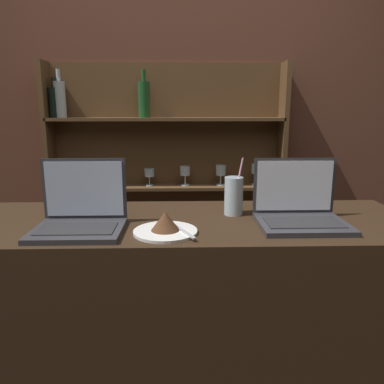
{
  "coord_description": "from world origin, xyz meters",
  "views": [
    {
      "loc": [
        0.02,
        -1.06,
        1.48
      ],
      "look_at": [
        0.06,
        0.31,
        1.18
      ],
      "focal_mm": 35.0,
      "sensor_mm": 36.0,
      "label": 1
    }
  ],
  "objects_px": {
    "cake_plate": "(165,226)",
    "water_glass": "(234,196)",
    "laptop_near": "(80,215)",
    "laptop_far": "(300,211)"
  },
  "relations": [
    {
      "from": "laptop_near",
      "to": "water_glass",
      "type": "distance_m",
      "value": 0.58
    },
    {
      "from": "laptop_near",
      "to": "laptop_far",
      "type": "relative_size",
      "value": 0.96
    },
    {
      "from": "cake_plate",
      "to": "water_glass",
      "type": "xyz_separation_m",
      "value": [
        0.26,
        0.22,
        0.05
      ]
    },
    {
      "from": "cake_plate",
      "to": "water_glass",
      "type": "height_order",
      "value": "water_glass"
    },
    {
      "from": "cake_plate",
      "to": "water_glass",
      "type": "distance_m",
      "value": 0.34
    },
    {
      "from": "laptop_near",
      "to": "water_glass",
      "type": "bearing_deg",
      "value": 17.26
    },
    {
      "from": "laptop_near",
      "to": "laptop_far",
      "type": "xyz_separation_m",
      "value": [
        0.77,
        0.05,
        -0.0
      ]
    },
    {
      "from": "laptop_near",
      "to": "cake_plate",
      "type": "relative_size",
      "value": 1.38
    },
    {
      "from": "laptop_far",
      "to": "cake_plate",
      "type": "bearing_deg",
      "value": -168.64
    },
    {
      "from": "laptop_far",
      "to": "water_glass",
      "type": "height_order",
      "value": "laptop_far"
    }
  ]
}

